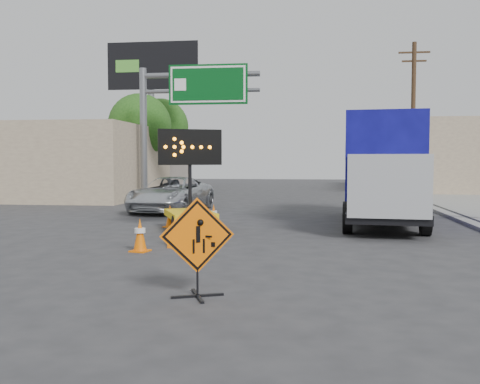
% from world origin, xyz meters
% --- Properties ---
extents(ground, '(100.00, 100.00, 0.00)m').
position_xyz_m(ground, '(0.00, 0.00, 0.00)').
color(ground, '#2D2D30').
rests_on(ground, ground).
extents(curb_right, '(0.40, 60.00, 0.12)m').
position_xyz_m(curb_right, '(7.20, 15.00, 0.06)').
color(curb_right, gray).
rests_on(curb_right, ground).
extents(storefront_left_near, '(14.00, 10.00, 4.00)m').
position_xyz_m(storefront_left_near, '(-14.00, 20.00, 2.00)').
color(storefront_left_near, tan).
rests_on(storefront_left_near, ground).
extents(storefront_left_far, '(12.00, 10.00, 4.40)m').
position_xyz_m(storefront_left_far, '(-15.00, 34.00, 2.20)').
color(storefront_left_far, gray).
rests_on(storefront_left_far, ground).
extents(building_right_far, '(10.00, 14.00, 4.60)m').
position_xyz_m(building_right_far, '(13.00, 30.00, 2.30)').
color(building_right_far, tan).
rests_on(building_right_far, ground).
extents(highway_gantry, '(6.18, 0.38, 6.90)m').
position_xyz_m(highway_gantry, '(-4.43, 17.96, 5.07)').
color(highway_gantry, slate).
rests_on(highway_gantry, ground).
extents(billboard, '(6.10, 0.54, 9.85)m').
position_xyz_m(billboard, '(-8.35, 25.87, 7.35)').
color(billboard, slate).
rests_on(billboard, ground).
extents(utility_pole_far, '(1.80, 0.26, 9.00)m').
position_xyz_m(utility_pole_far, '(8.00, 24.00, 4.68)').
color(utility_pole_far, '#402A1B').
rests_on(utility_pole_far, ground).
extents(tree_left_near, '(3.71, 3.71, 6.03)m').
position_xyz_m(tree_left_near, '(-8.00, 22.00, 4.16)').
color(tree_left_near, '#402A1B').
rests_on(tree_left_near, ground).
extents(tree_left_far, '(4.10, 4.10, 6.66)m').
position_xyz_m(tree_left_far, '(-9.00, 30.00, 4.60)').
color(tree_left_far, '#402A1B').
rests_on(tree_left_far, ground).
extents(construction_sign, '(1.09, 0.79, 1.55)m').
position_xyz_m(construction_sign, '(0.27, -0.66, 0.82)').
color(construction_sign, black).
rests_on(construction_sign, ground).
extents(arrow_board, '(2.03, 2.47, 3.04)m').
position_xyz_m(arrow_board, '(-1.60, 7.06, 0.68)').
color(arrow_board, yellow).
rests_on(arrow_board, ground).
extents(pickup_truck, '(2.94, 5.36, 1.42)m').
position_xyz_m(pickup_truck, '(-3.68, 12.76, 0.71)').
color(pickup_truck, silver).
rests_on(pickup_truck, ground).
extents(box_truck, '(2.91, 7.70, 3.58)m').
position_xyz_m(box_truck, '(4.36, 9.39, 1.62)').
color(box_truck, black).
rests_on(box_truck, ground).
extents(cone_a, '(0.48, 0.48, 0.78)m').
position_xyz_m(cone_a, '(-1.91, 3.21, 0.39)').
color(cone_a, '#F36705').
rests_on(cone_a, ground).
extents(cone_b, '(0.44, 0.44, 0.71)m').
position_xyz_m(cone_b, '(-1.28, 3.94, 0.35)').
color(cone_b, '#F36705').
rests_on(cone_b, ground).
extents(cone_c, '(0.46, 0.46, 0.71)m').
position_xyz_m(cone_c, '(-1.06, 8.09, 0.35)').
color(cone_c, '#F36705').
rests_on(cone_c, ground).
extents(cone_d, '(0.46, 0.46, 0.70)m').
position_xyz_m(cone_d, '(-2.39, 7.68, 0.35)').
color(cone_d, '#F36705').
rests_on(cone_d, ground).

